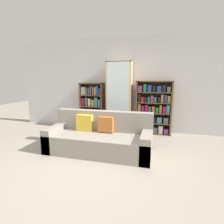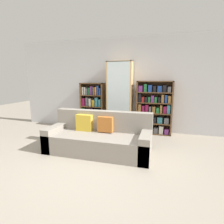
{
  "view_description": "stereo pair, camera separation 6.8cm",
  "coord_description": "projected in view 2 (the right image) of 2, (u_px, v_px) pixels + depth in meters",
  "views": [
    {
      "loc": [
        1.12,
        -2.67,
        1.51
      ],
      "look_at": [
        0.03,
        1.41,
        0.72
      ],
      "focal_mm": 28.0,
      "sensor_mm": 36.0,
      "label": 1
    },
    {
      "loc": [
        1.19,
        -2.66,
        1.51
      ],
      "look_at": [
        0.03,
        1.41,
        0.72
      ],
      "focal_mm": 28.0,
      "sensor_mm": 36.0,
      "label": 2
    }
  ],
  "objects": [
    {
      "name": "couch",
      "position": [
        99.0,
        138.0,
        3.69
      ],
      "size": [
        2.16,
        0.85,
        0.83
      ],
      "color": "gray",
      "rests_on": "ground"
    },
    {
      "name": "wine_bottle",
      "position": [
        125.0,
        135.0,
        4.33
      ],
      "size": [
        0.09,
        0.09,
        0.35
      ],
      "color": "#143819",
      "rests_on": "ground"
    },
    {
      "name": "bookshelf_left",
      "position": [
        93.0,
        107.0,
        5.34
      ],
      "size": [
        0.71,
        0.32,
        1.4
      ],
      "color": "brown",
      "rests_on": "ground"
    },
    {
      "name": "ground_plane",
      "position": [
        89.0,
        165.0,
        3.11
      ],
      "size": [
        16.0,
        16.0,
        0.0
      ],
      "primitive_type": "plane",
      "color": "gray"
    },
    {
      "name": "bookshelf_right",
      "position": [
        154.0,
        108.0,
        4.84
      ],
      "size": [
        0.97,
        0.32,
        1.47
      ],
      "color": "brown",
      "rests_on": "ground"
    },
    {
      "name": "display_cabinet",
      "position": [
        120.0,
        97.0,
        5.03
      ],
      "size": [
        0.71,
        0.36,
        2.01
      ],
      "color": "tan",
      "rests_on": "ground"
    },
    {
      "name": "wall_back",
      "position": [
        121.0,
        85.0,
        5.18
      ],
      "size": [
        6.56,
        0.06,
        2.7
      ],
      "color": "silver",
      "rests_on": "ground"
    }
  ]
}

